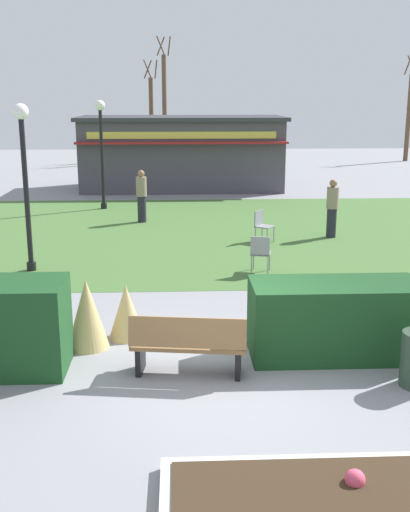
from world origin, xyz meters
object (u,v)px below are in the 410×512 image
at_px(tree_left_bg, 165,106).
at_px(tree_right_bg, 409,115).
at_px(park_bench, 188,345).
at_px(tree_center_bg, 151,116).
at_px(person_standing, 142,196).
at_px(cafe_chair_west, 260,251).
at_px(lamppost_far, 101,141).
at_px(food_kiosk, 182,152).
at_px(person_strolling, 332,208).
at_px(parked_car_west_slot, 137,157).
at_px(parked_car_center_slot, 231,157).
at_px(lamppost_mid, 24,167).
at_px(cafe_chair_east, 262,223).

relative_size(tree_left_bg, tree_right_bg, 1.18).
height_order(park_bench, tree_center_bg, tree_center_bg).
bearing_deg(person_standing, cafe_chair_west, 4.29).
height_order(lamppost_far, cafe_chair_west, lamppost_far).
xyz_separation_m(food_kiosk, tree_left_bg, (-0.93, 12.03, 1.78)).
bearing_deg(person_strolling, parked_car_west_slot, -152.01).
relative_size(lamppost_far, cafe_chair_west, 4.32).
distance_m(parked_car_center_slot, tree_right_bg, 11.96).
bearing_deg(lamppost_mid, tree_right_bg, 54.15).
bearing_deg(parked_car_center_slot, tree_left_bg, 132.11).
relative_size(food_kiosk, tree_left_bg, 1.19).
height_order(lamppost_mid, parked_car_center_slot, lamppost_mid).
relative_size(cafe_chair_west, person_strolling, 0.53).
height_order(parked_car_west_slot, parked_car_center_slot, same).
xyz_separation_m(parked_car_west_slot, tree_left_bg, (1.49, 4.19, 2.71)).
bearing_deg(tree_left_bg, parked_car_west_slot, -109.53).
relative_size(cafe_chair_east, parked_car_west_slot, 0.20).
bearing_deg(cafe_chair_east, person_standing, 139.43).
bearing_deg(tree_right_bg, park_bench, -114.92).
bearing_deg(tree_right_bg, parked_car_center_slot, -163.01).
relative_size(cafe_chair_west, tree_left_bg, 0.12).
relative_size(tree_left_bg, tree_center_bg, 1.21).
distance_m(lamppost_far, cafe_chair_west, 10.09).
relative_size(park_bench, person_standing, 1.04).
bearing_deg(food_kiosk, person_standing, -100.24).
xyz_separation_m(cafe_chair_east, parked_car_west_slot, (-4.57, 18.47, 0.12)).
height_order(food_kiosk, cafe_chair_east, food_kiosk).
distance_m(food_kiosk, person_standing, 7.77).
bearing_deg(tree_right_bg, parked_car_west_slot, -168.26).
distance_m(park_bench, cafe_chair_east, 8.93).
bearing_deg(person_standing, tree_center_bg, 159.28).
bearing_deg(food_kiosk, tree_center_bg, 97.89).
distance_m(tree_right_bg, tree_center_bg, 15.98).
distance_m(parked_car_center_slot, tree_left_bg, 6.26).
distance_m(park_bench, lamppost_far, 14.63).
xyz_separation_m(park_bench, tree_left_bg, (-0.85, 31.30, 2.87)).
xyz_separation_m(lamppost_far, parked_car_center_slot, (5.75, 12.89, -1.80)).
height_order(person_standing, tree_left_bg, tree_left_bg).
bearing_deg(tree_right_bg, person_standing, -129.34).
relative_size(person_strolling, parked_car_center_slot, 0.40).
distance_m(lamppost_far, food_kiosk, 5.89).
distance_m(park_bench, cafe_chair_west, 5.72).
bearing_deg(food_kiosk, parked_car_west_slot, 107.15).
xyz_separation_m(parked_car_center_slot, tree_left_bg, (-3.79, 4.19, 2.71)).
xyz_separation_m(cafe_chair_west, person_strolling, (2.55, 3.70, 0.33)).
relative_size(lamppost_mid, person_strolling, 2.28).
bearing_deg(tree_center_bg, lamppost_far, -93.54).
bearing_deg(tree_center_bg, park_bench, -86.98).
xyz_separation_m(lamppost_far, person_standing, (1.52, -2.56, -1.58)).
height_order(lamppost_mid, parked_car_west_slot, lamppost_mid).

